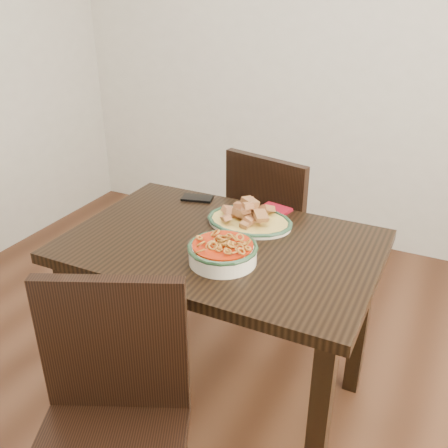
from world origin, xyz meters
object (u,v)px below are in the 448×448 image
at_px(chair_near, 111,418).
at_px(fish_plate, 250,214).
at_px(chair_far, 276,228).
at_px(dining_table, 222,267).
at_px(noodle_bowl, 223,250).
at_px(smartphone, 197,198).

xyz_separation_m(chair_near, fish_plate, (0.06, 0.82, 0.30)).
bearing_deg(chair_far, dining_table, 105.10).
bearing_deg(fish_plate, chair_near, -94.00).
xyz_separation_m(chair_far, fish_plate, (0.06, -0.48, 0.30)).
bearing_deg(chair_near, fish_plate, 61.82).
bearing_deg(noodle_bowl, fish_plate, 96.31).
distance_m(chair_far, chair_near, 1.31).
bearing_deg(smartphone, noodle_bowl, -65.91).
relative_size(dining_table, noodle_bowl, 4.69).
bearing_deg(noodle_bowl, smartphone, 127.92).
bearing_deg(noodle_bowl, dining_table, 117.89).
xyz_separation_m(dining_table, chair_near, (-0.02, -0.65, -0.14)).
relative_size(chair_near, fish_plate, 2.71).
xyz_separation_m(chair_far, smartphone, (-0.23, -0.36, 0.26)).
bearing_deg(dining_table, smartphone, 131.59).
distance_m(chair_near, smartphone, 1.01).
relative_size(chair_near, smartphone, 6.87).
height_order(chair_far, fish_plate, chair_far).
xyz_separation_m(fish_plate, smartphone, (-0.30, 0.12, -0.04)).
bearing_deg(noodle_bowl, chair_near, -99.85).
distance_m(chair_far, noodle_bowl, 0.84).
height_order(fish_plate, smartphone, fish_plate).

